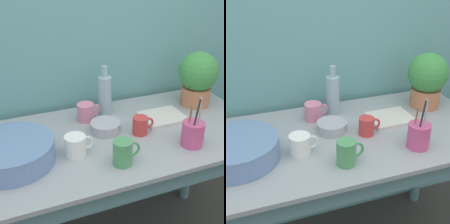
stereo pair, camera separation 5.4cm
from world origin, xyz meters
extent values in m
cube|color=#609E9E|center=(0.00, 0.74, 1.20)|extent=(6.00, 0.05, 2.40)
cylinder|color=slate|center=(0.68, 0.63, 0.40)|extent=(0.06, 0.06, 0.81)
cube|color=slate|center=(0.00, 0.05, 0.76)|extent=(1.36, 0.02, 0.10)
cube|color=#93999E|center=(0.00, 0.34, 0.82)|extent=(1.46, 0.68, 0.02)
cylinder|color=#B7704C|center=(0.54, 0.48, 0.88)|extent=(0.15, 0.15, 0.10)
sphere|color=#3D8C42|center=(0.54, 0.48, 1.01)|extent=(0.21, 0.21, 0.21)
cylinder|color=#6684B2|center=(-0.44, 0.30, 0.87)|extent=(0.33, 0.33, 0.09)
cylinder|color=#93B2BC|center=(0.05, 0.56, 0.93)|extent=(0.07, 0.07, 0.20)
cylinder|color=#93B2BC|center=(0.05, 0.56, 1.05)|extent=(0.03, 0.03, 0.06)
cylinder|color=#C63838|center=(0.13, 0.31, 0.87)|extent=(0.07, 0.07, 0.08)
torus|color=#C63838|center=(0.17, 0.31, 0.87)|extent=(0.06, 0.01, 0.06)
cylinder|color=#4C935B|center=(-0.04, 0.13, 0.88)|extent=(0.08, 0.08, 0.10)
torus|color=#4C935B|center=(0.00, 0.13, 0.88)|extent=(0.07, 0.01, 0.07)
cylinder|color=pink|center=(-0.06, 0.53, 0.87)|extent=(0.08, 0.08, 0.09)
torus|color=pink|center=(-0.02, 0.53, 0.87)|extent=(0.06, 0.01, 0.06)
cylinder|color=white|center=(-0.19, 0.26, 0.87)|extent=(0.09, 0.09, 0.09)
torus|color=white|center=(-0.14, 0.26, 0.87)|extent=(0.06, 0.01, 0.06)
cylinder|color=#A8A8B2|center=(-0.01, 0.39, 0.85)|extent=(0.14, 0.14, 0.05)
cylinder|color=#CC4C7F|center=(0.29, 0.14, 0.88)|extent=(0.09, 0.09, 0.11)
cylinder|color=#333333|center=(0.28, 0.13, 0.94)|extent=(0.01, 0.04, 0.23)
cylinder|color=#B7B7BC|center=(0.30, 0.13, 0.94)|extent=(0.01, 0.03, 0.22)
cylinder|color=olive|center=(0.27, 0.16, 0.92)|extent=(0.01, 0.03, 0.19)
cube|color=beige|center=(0.30, 0.40, 0.83)|extent=(0.21, 0.18, 0.02)
camera|label=1|loc=(-0.45, -0.78, 1.56)|focal=50.00mm
camera|label=2|loc=(-0.40, -0.80, 1.56)|focal=50.00mm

